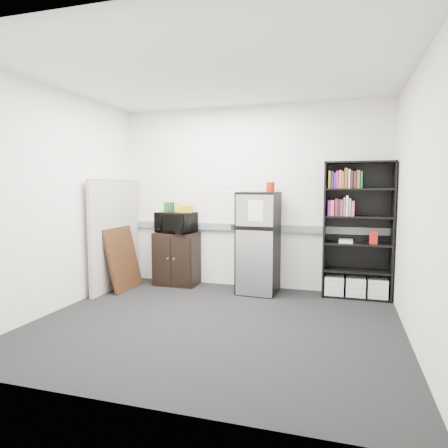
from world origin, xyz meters
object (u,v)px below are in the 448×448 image
object	(u,v)px
refrigerator	(258,243)
cubicle_partition	(116,234)
cabinet	(177,259)
bookshelf	(358,231)
microwave	(176,222)

from	to	relation	value
refrigerator	cubicle_partition	bearing A→B (deg)	-167.46
cubicle_partition	cabinet	size ratio (longest dim) A/B	1.99
bookshelf	refrigerator	size ratio (longest dim) A/B	1.29
cubicle_partition	cabinet	xyz separation A→B (m)	(0.80, 0.42, -0.41)
cubicle_partition	bookshelf	bearing A→B (deg)	8.06
cabinet	microwave	bearing A→B (deg)	-90.00
cabinet	microwave	xyz separation A→B (m)	(0.00, -0.02, 0.56)
cubicle_partition	cabinet	bearing A→B (deg)	27.88
bookshelf	microwave	distance (m)	2.64
cubicle_partition	refrigerator	xyz separation A→B (m)	(2.09, 0.34, -0.09)
microwave	refrigerator	xyz separation A→B (m)	(1.29, -0.06, -0.25)
bookshelf	microwave	world-z (taller)	bookshelf
cabinet	refrigerator	world-z (taller)	refrigerator
cubicle_partition	microwave	size ratio (longest dim) A/B	2.88
microwave	refrigerator	world-z (taller)	refrigerator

